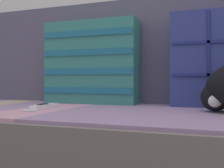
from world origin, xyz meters
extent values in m
cube|color=#6B605B|center=(0.00, 0.12, 0.25)|extent=(1.99, 0.85, 0.19)
cube|color=gray|center=(-0.48, 0.10, 0.35)|extent=(0.19, 0.76, 0.01)
cube|color=#C6899E|center=(-0.29, 0.10, 0.35)|extent=(0.19, 0.76, 0.01)
cube|color=gray|center=(-0.10, 0.10, 0.35)|extent=(0.19, 0.76, 0.01)
cube|color=gray|center=(0.10, 0.10, 0.35)|extent=(0.19, 0.76, 0.01)
cube|color=gray|center=(0.29, 0.10, 0.35)|extent=(0.19, 0.76, 0.01)
cube|color=#514C60|center=(0.00, 0.48, 0.62)|extent=(1.99, 0.14, 0.52)
cube|color=navy|center=(0.33, 0.27, 0.56)|extent=(0.01, 0.01, 0.39)
cube|color=#337A70|center=(-0.22, 0.34, 0.56)|extent=(0.47, 0.13, 0.41)
cube|color=#1E667F|center=(-0.22, 0.27, 0.42)|extent=(0.46, 0.01, 0.03)
cube|color=#1E667F|center=(-0.22, 0.27, 0.51)|extent=(0.46, 0.01, 0.03)
cube|color=#1E667F|center=(-0.22, 0.27, 0.60)|extent=(0.46, 0.01, 0.03)
cube|color=#1E667F|center=(-0.22, 0.27, 0.69)|extent=(0.46, 0.01, 0.03)
sphere|color=black|center=(0.36, 0.13, 0.41)|extent=(0.10, 0.10, 0.10)
sphere|color=white|center=(0.36, 0.10, 0.40)|extent=(0.06, 0.06, 0.06)
cone|color=black|center=(0.35, 0.10, 0.46)|extent=(0.04, 0.04, 0.04)
cone|color=black|center=(0.37, 0.15, 0.46)|extent=(0.04, 0.04, 0.04)
cube|color=white|center=(-0.29, 0.01, 0.36)|extent=(0.04, 0.15, 0.02)
cube|color=black|center=(-0.29, 0.00, 0.37)|extent=(0.02, 0.05, 0.00)
cube|color=black|center=(-0.29, 0.08, 0.36)|extent=(0.03, 0.01, 0.02)
torus|color=silver|center=(-0.29, -0.08, 0.36)|extent=(0.05, 0.05, 0.01)
camera|label=1|loc=(0.36, -0.95, 0.46)|focal=45.00mm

